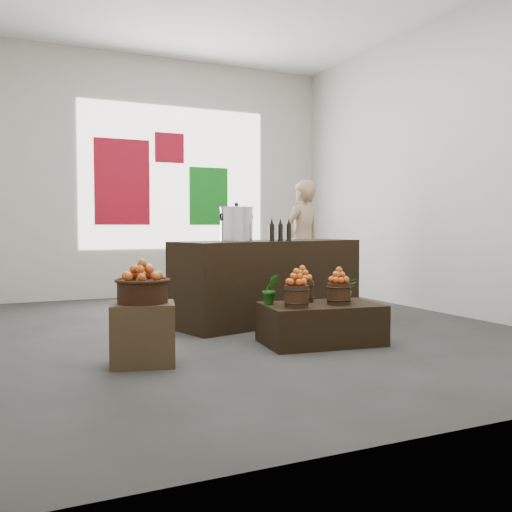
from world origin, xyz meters
name	(u,v)px	position (x,y,z in m)	size (l,w,h in m)	color
ground	(240,329)	(0.00, 0.00, 0.00)	(7.00, 7.00, 0.00)	#353533
back_wall	(158,177)	(0.00, 3.50, 2.00)	(6.00, 0.04, 4.00)	#BCB8AE
back_opening	(175,178)	(0.30, 3.48, 2.00)	(3.20, 0.02, 2.40)	white
deco_red_left	(122,182)	(-0.60, 3.47, 1.90)	(0.90, 0.04, 1.40)	maroon
deco_green_right	(209,196)	(0.90, 3.47, 1.70)	(0.70, 0.04, 1.00)	#127719
deco_red_upper	(169,148)	(0.20, 3.47, 2.50)	(0.50, 0.04, 0.50)	maroon
crate	(143,334)	(-1.40, -1.19, 0.26)	(0.53, 0.43, 0.53)	#483821
wicker_basket	(143,292)	(-1.40, -1.19, 0.62)	(0.42, 0.42, 0.19)	black
apples_in_basket	(142,270)	(-1.40, -1.19, 0.81)	(0.33, 0.33, 0.18)	#AA0510
display_table	(321,324)	(0.43, -1.07, 0.20)	(1.16, 0.71, 0.40)	black
apple_bucket_front_left	(296,296)	(0.08, -1.19, 0.51)	(0.23, 0.23, 0.21)	#39240F
apples_in_bucket_front_left	(296,277)	(0.08, -1.19, 0.69)	(0.17, 0.17, 0.16)	#AA0510
apple_bucket_front_right	(339,294)	(0.57, -1.18, 0.51)	(0.23, 0.23, 0.21)	#39240F
apples_in_bucket_front_right	(339,275)	(0.57, -1.18, 0.69)	(0.17, 0.17, 0.16)	#AA0510
apple_bucket_rear	(302,291)	(0.34, -0.85, 0.51)	(0.23, 0.23, 0.21)	#39240F
apples_in_bucket_rear	(302,273)	(0.34, -0.85, 0.69)	(0.17, 0.17, 0.16)	#AA0510
herb_garnish_right	(346,289)	(0.76, -1.00, 0.53)	(0.22, 0.19, 0.25)	#175512
herb_garnish_left	(271,289)	(-0.05, -0.90, 0.55)	(0.17, 0.13, 0.30)	#175512
counter	(269,281)	(0.53, 0.32, 0.50)	(2.45, 0.78, 1.00)	black
stock_pot_left	(236,225)	(0.04, 0.20, 1.19)	(0.38, 0.38, 0.38)	silver
oil_cruets	(282,229)	(0.59, 0.08, 1.14)	(0.27, 0.07, 0.28)	black
shopper	(302,243)	(1.68, 1.53, 0.93)	(0.68, 0.45, 1.86)	#997E5D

